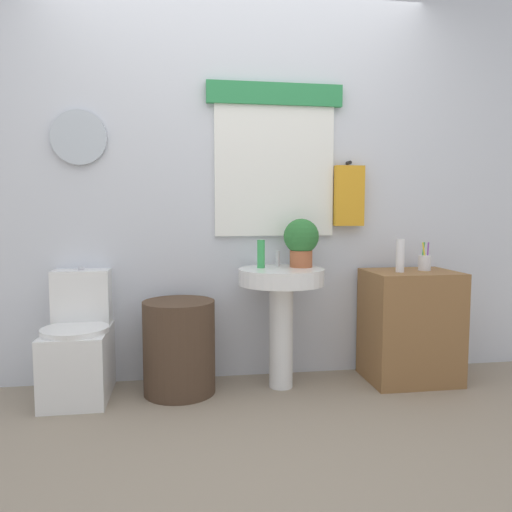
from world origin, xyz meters
name	(u,v)px	position (x,y,z in m)	size (l,w,h in m)	color
ground_plane	(265,456)	(0.00, 0.00, 0.00)	(8.00, 8.00, 0.00)	gray
back_wall	(237,182)	(0.01, 1.15, 1.30)	(4.40, 0.18, 2.60)	silver
toilet	(79,348)	(-0.98, 0.88, 0.29)	(0.38, 0.51, 0.77)	white
laundry_hamper	(179,347)	(-0.39, 0.85, 0.28)	(0.44, 0.44, 0.57)	#4C3828
pedestal_sink	(281,297)	(0.25, 0.85, 0.58)	(0.53, 0.53, 0.75)	white
faucet	(278,259)	(0.25, 0.97, 0.80)	(0.03, 0.03, 0.10)	silver
wooden_cabinet	(410,326)	(1.11, 0.85, 0.36)	(0.57, 0.44, 0.72)	olive
soap_bottle	(261,254)	(0.13, 0.90, 0.84)	(0.05, 0.05, 0.18)	green
potted_plant	(301,240)	(0.39, 0.91, 0.93)	(0.22, 0.22, 0.31)	#AD5B38
lotion_bottle	(400,256)	(1.01, 0.81, 0.83)	(0.05, 0.05, 0.21)	white
toothbrush_cup	(425,262)	(1.21, 0.87, 0.78)	(0.08, 0.08, 0.19)	silver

